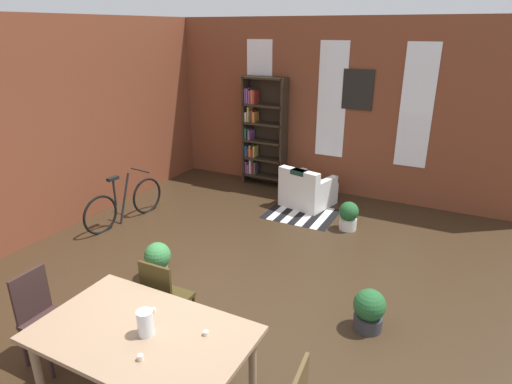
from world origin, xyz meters
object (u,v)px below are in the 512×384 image
at_px(dining_chair_head_left, 42,315).
at_px(armchair_white, 307,191).
at_px(bookshelf_tall, 262,132).
at_px(potted_plant_window, 369,310).
at_px(potted_plant_by_shelf, 348,215).
at_px(potted_plant_corner, 158,258).
at_px(dining_chair_far_left, 164,297).
at_px(bicycle_second, 125,204).
at_px(dining_table, 143,340).
at_px(vase_on_table, 145,323).

bearing_deg(dining_chair_head_left, armchair_white, 80.13).
distance_m(bookshelf_tall, armchair_white, 1.68).
xyz_separation_m(dining_chair_head_left, potted_plant_window, (2.72, 1.90, -0.27)).
distance_m(armchair_white, potted_plant_by_shelf, 1.18).
height_order(dining_chair_head_left, potted_plant_corner, dining_chair_head_left).
relative_size(dining_chair_far_left, potted_plant_by_shelf, 2.00).
relative_size(armchair_white, potted_plant_window, 2.01).
xyz_separation_m(bicycle_second, potted_plant_window, (4.34, -0.93, -0.08)).
relative_size(bookshelf_tall, armchair_white, 2.29).
distance_m(dining_chair_head_left, potted_plant_by_shelf, 4.64).
bearing_deg(potted_plant_window, dining_chair_head_left, -145.12).
relative_size(bookshelf_tall, potted_plant_window, 4.60).
xyz_separation_m(dining_chair_head_left, potted_plant_corner, (0.01, 1.69, -0.24)).
height_order(dining_chair_far_left, armchair_white, dining_chair_far_left).
relative_size(dining_table, bookshelf_tall, 0.81).
height_order(armchair_white, potted_plant_by_shelf, armchair_white).
bearing_deg(bookshelf_tall, dining_chair_far_left, -75.10).
relative_size(bicycle_second, potted_plant_window, 3.43).
bearing_deg(armchair_white, bicycle_second, -139.79).
distance_m(dining_table, dining_chair_head_left, 1.28).
relative_size(vase_on_table, bicycle_second, 0.13).
xyz_separation_m(armchair_white, potted_plant_by_shelf, (0.97, -0.66, -0.03)).
height_order(dining_chair_far_left, dining_chair_head_left, same).
relative_size(dining_chair_far_left, potted_plant_window, 1.98).
height_order(dining_chair_far_left, potted_plant_by_shelf, dining_chair_far_left).
bearing_deg(potted_plant_corner, dining_chair_far_left, -47.05).
bearing_deg(dining_chair_head_left, potted_plant_by_shelf, 66.76).
bearing_deg(potted_plant_corner, bicycle_second, 144.93).
distance_m(dining_chair_far_left, armchair_white, 4.16).
bearing_deg(armchair_white, vase_on_table, -84.64).
height_order(armchair_white, potted_plant_corner, armchair_white).
height_order(potted_plant_by_shelf, potted_plant_window, potted_plant_window).
bearing_deg(potted_plant_by_shelf, dining_chair_head_left, -113.24).
relative_size(dining_table, armchair_white, 1.86).
distance_m(dining_table, dining_chair_far_left, 0.88).
height_order(dining_chair_head_left, armchair_white, dining_chair_head_left).
bearing_deg(potted_plant_by_shelf, potted_plant_corner, -125.33).
height_order(armchair_white, potted_plant_window, armchair_white).
distance_m(potted_plant_by_shelf, potted_plant_corner, 3.15).
bearing_deg(potted_plant_corner, armchair_white, 75.30).
relative_size(dining_chair_far_left, bookshelf_tall, 0.43).
bearing_deg(potted_plant_corner, bookshelf_tall, 96.30).
xyz_separation_m(dining_chair_head_left, armchair_white, (0.86, 4.92, -0.23)).
height_order(dining_chair_far_left, potted_plant_window, dining_chair_far_left).
height_order(dining_table, bookshelf_tall, bookshelf_tall).
xyz_separation_m(bookshelf_tall, armchair_white, (1.28, -0.70, -0.84)).
xyz_separation_m(potted_plant_by_shelf, potted_plant_window, (0.90, -2.36, -0.00)).
distance_m(dining_table, bookshelf_tall, 5.88).
distance_m(bicycle_second, potted_plant_corner, 1.98).
bearing_deg(potted_plant_by_shelf, vase_on_table, -96.85).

